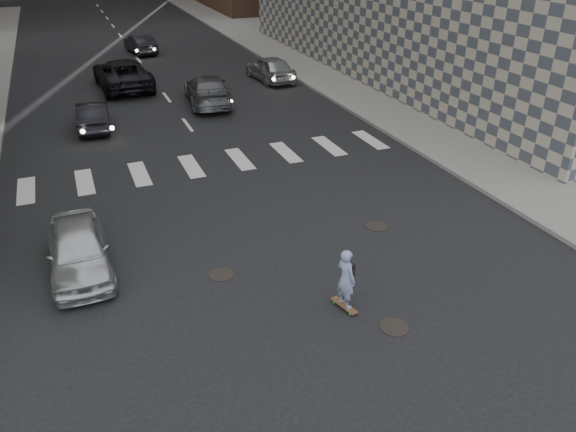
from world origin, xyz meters
The scene contains 12 objects.
ground centered at (0.00, 0.00, 0.00)m, with size 160.00×160.00×0.00m, color black.
sidewalk_right centered at (14.50, 20.00, 0.07)m, with size 13.00×80.00×0.15m, color gray.
manhole_a centered at (1.20, -2.50, 0.01)m, with size 0.70×0.70×0.02m, color black.
manhole_b centered at (-2.00, 1.20, 0.01)m, with size 0.70×0.70×0.02m, color black.
manhole_c centered at (3.30, 2.00, 0.01)m, with size 0.70×0.70×0.02m, color black.
skateboarder centered at (0.44, -1.38, 0.88)m, with size 0.51×0.87×1.68m.
silver_sedan centered at (-5.50, 2.83, 0.67)m, with size 1.59×3.94×1.34m, color silver.
traffic_car_a centered at (-4.09, 15.09, 0.63)m, with size 1.34×3.85×1.27m, color black.
traffic_car_b centered at (1.80, 16.99, 0.75)m, with size 2.09×5.15×1.49m, color #57585E.
traffic_car_c centered at (-1.89, 21.83, 0.82)m, with size 2.72×5.90×1.64m, color black.
traffic_car_d centered at (6.50, 20.30, 0.74)m, with size 1.75×4.34×1.48m, color #B7BABE.
traffic_car_e centered at (0.54, 31.05, 0.66)m, with size 1.40×4.01×1.32m, color black.
Camera 1 is at (-5.08, -11.32, 8.57)m, focal length 35.00 mm.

